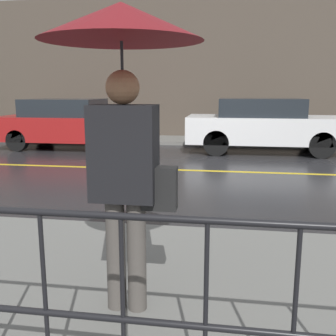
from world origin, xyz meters
The scene contains 9 objects.
ground_plane centered at (0.00, 0.00, 0.00)m, with size 80.00×80.00×0.00m, color #262628.
sidewalk_near centered at (0.00, -5.30, 0.05)m, with size 28.00×2.91×0.11m.
sidewalk_far centered at (0.00, 4.71, 0.05)m, with size 28.00×1.73×0.11m.
lane_marking centered at (0.00, 0.00, 0.00)m, with size 25.20×0.12×0.01m.
building_storefront centered at (0.00, 5.73, 2.42)m, with size 28.00×0.30×4.84m.
railing_foreground centered at (0.00, -6.51, 0.75)m, with size 12.00×0.04×1.01m.
pedestrian centered at (-0.20, -5.67, 1.80)m, with size 1.08×1.08×2.14m.
car_red centered at (-4.20, 2.81, 0.74)m, with size 4.07×1.88×1.45m.
car_white centered at (1.44, 2.81, 0.76)m, with size 4.28×1.72×1.48m.
Camera 1 is at (0.50, -8.25, 1.69)m, focal length 42.00 mm.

